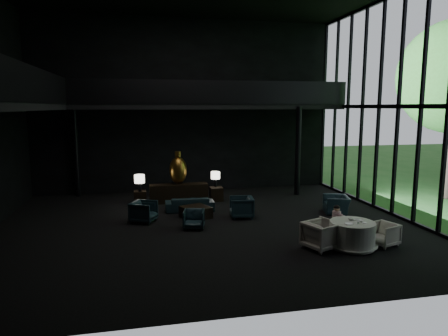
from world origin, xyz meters
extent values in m
cube|color=black|center=(0.00, 0.00, 0.00)|extent=(14.00, 12.00, 0.02)
cube|color=black|center=(0.00, 6.00, 4.00)|extent=(14.00, 0.04, 8.00)
cube|color=black|center=(0.00, -6.00, 4.00)|extent=(14.00, 0.04, 8.00)
cube|color=black|center=(-6.00, 0.00, 4.00)|extent=(2.00, 12.00, 0.25)
cube|color=black|center=(1.00, 5.00, 4.00)|extent=(12.00, 2.00, 0.25)
cube|color=black|center=(-5.00, 0.00, 4.60)|extent=(0.06, 12.00, 1.00)
cube|color=black|center=(1.00, 4.00, 4.60)|extent=(12.00, 0.06, 1.00)
cylinder|color=black|center=(-5.00, 5.70, 2.00)|extent=(0.24, 0.24, 4.00)
cylinder|color=black|center=(4.80, 4.00, 2.00)|extent=(0.24, 0.24, 4.00)
cube|color=black|center=(-0.65, 3.60, 0.39)|extent=(2.43, 0.55, 0.77)
ellipsoid|color=olive|center=(-0.65, 3.71, 1.34)|extent=(0.74, 0.74, 1.14)
cylinder|color=olive|center=(-0.65, 3.71, 2.03)|extent=(0.25, 0.25, 0.23)
cube|color=black|center=(-2.25, 3.64, 0.27)|extent=(0.50, 0.50, 0.55)
cylinder|color=black|center=(-2.25, 3.50, 0.73)|extent=(0.12, 0.12, 0.36)
cylinder|color=white|center=(-2.25, 3.50, 1.08)|extent=(0.42, 0.42, 0.33)
cube|color=black|center=(0.95, 3.55, 0.29)|extent=(0.53, 0.53, 0.58)
cylinder|color=black|center=(0.95, 3.74, 0.75)|extent=(0.12, 0.12, 0.34)
cylinder|color=white|center=(0.95, 3.74, 1.07)|extent=(0.39, 0.39, 0.31)
imported|color=black|center=(-0.37, 2.10, 0.33)|extent=(1.68, 0.52, 0.65)
imported|color=#182733|center=(-2.12, 0.91, 0.42)|extent=(1.03, 1.06, 0.84)
imported|color=#182D33|center=(1.37, 0.78, 0.45)|extent=(0.92, 0.97, 0.90)
imported|color=#143C4A|center=(-0.50, -0.21, 0.31)|extent=(0.71, 0.68, 0.62)
imported|color=black|center=(5.05, 0.67, 0.40)|extent=(0.82, 1.05, 0.80)
cube|color=black|center=(-0.27, 1.08, 0.20)|extent=(1.19, 1.19, 0.40)
cylinder|color=white|center=(3.70, -2.89, 0.38)|extent=(1.27, 1.27, 0.75)
cone|color=white|center=(3.70, -2.89, 0.05)|extent=(1.44, 1.44, 0.10)
imported|color=beige|center=(3.64, -2.01, 0.36)|extent=(0.87, 0.85, 0.71)
imported|color=beige|center=(4.67, -2.92, 0.34)|extent=(0.80, 0.83, 0.68)
imported|color=beige|center=(2.77, -2.83, 0.48)|extent=(1.15, 1.19, 0.96)
cylinder|color=#C69CB5|center=(3.66, -2.00, 0.64)|extent=(0.27, 0.27, 0.38)
sphere|color=#D8A884|center=(3.66, -2.00, 0.92)|extent=(0.19, 0.19, 0.19)
ellipsoid|color=black|center=(3.66, -2.00, 0.95)|extent=(0.20, 0.20, 0.13)
cylinder|color=white|center=(3.48, -3.06, 0.76)|extent=(0.32, 0.32, 0.02)
cylinder|color=white|center=(3.92, -2.74, 0.76)|extent=(0.23, 0.23, 0.01)
cylinder|color=white|center=(3.96, -3.05, 0.76)|extent=(0.17, 0.17, 0.01)
cylinder|color=white|center=(3.90, -3.00, 0.79)|extent=(0.08, 0.08, 0.05)
ellipsoid|color=white|center=(3.72, -2.73, 0.79)|extent=(0.15, 0.15, 0.08)
cylinder|color=#99999E|center=(3.75, -3.09, 0.78)|extent=(0.07, 0.07, 0.06)
camera|label=1|loc=(-2.11, -12.89, 3.98)|focal=32.00mm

